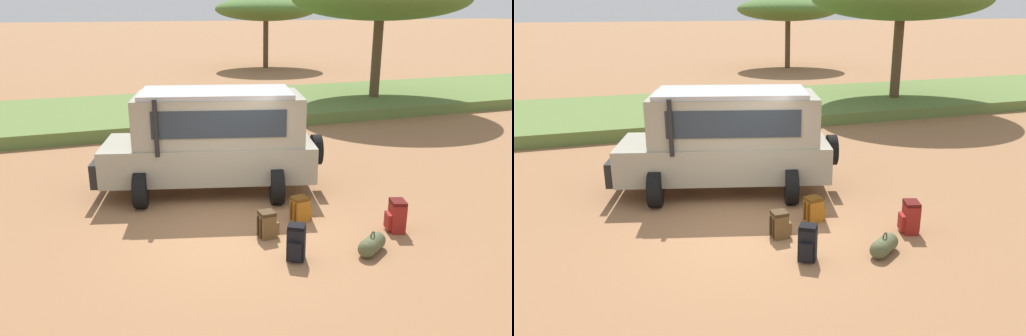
% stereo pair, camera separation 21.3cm
% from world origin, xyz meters
% --- Properties ---
extents(ground_plane, '(320.00, 320.00, 0.00)m').
position_xyz_m(ground_plane, '(0.00, 0.00, 0.00)').
color(ground_plane, '#936642').
extents(grass_bank, '(120.00, 7.00, 0.44)m').
position_xyz_m(grass_bank, '(0.00, 11.45, 0.22)').
color(grass_bank, '#5B7538').
rests_on(grass_bank, ground_plane).
extents(safari_vehicle, '(5.47, 3.50, 2.44)m').
position_xyz_m(safari_vehicle, '(0.19, 2.43, 1.29)').
color(safari_vehicle, gray).
rests_on(safari_vehicle, ground_plane).
extents(backpack_beside_front_wheel, '(0.44, 0.45, 0.65)m').
position_xyz_m(backpack_beside_front_wheel, '(2.98, -1.05, 0.32)').
color(backpack_beside_front_wheel, maroon).
rests_on(backpack_beside_front_wheel, ground_plane).
extents(backpack_cluster_center, '(0.41, 0.32, 0.53)m').
position_xyz_m(backpack_cluster_center, '(0.48, -0.46, 0.26)').
color(backpack_cluster_center, brown).
rests_on(backpack_cluster_center, ground_plane).
extents(backpack_near_rear_wheel, '(0.45, 0.36, 0.53)m').
position_xyz_m(backpack_near_rear_wheel, '(1.40, 0.06, 0.26)').
color(backpack_near_rear_wheel, '#B26619').
rests_on(backpack_near_rear_wheel, ground_plane).
extents(backpack_outermost, '(0.41, 0.42, 0.66)m').
position_xyz_m(backpack_outermost, '(0.63, -1.48, 0.32)').
color(backpack_outermost, black).
rests_on(backpack_outermost, ground_plane).
extents(duffel_bag_low_black_case, '(0.70, 0.57, 0.42)m').
position_xyz_m(duffel_bag_low_black_case, '(2.03, -1.70, 0.16)').
color(duffel_bag_low_black_case, '#4C5133').
rests_on(duffel_bag_low_black_case, ground_plane).
extents(acacia_tree_centre_back, '(7.32, 6.98, 4.99)m').
position_xyz_m(acacia_tree_centre_back, '(10.51, 26.30, 4.14)').
color(acacia_tree_centre_back, brown).
rests_on(acacia_tree_centre_back, ground_plane).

